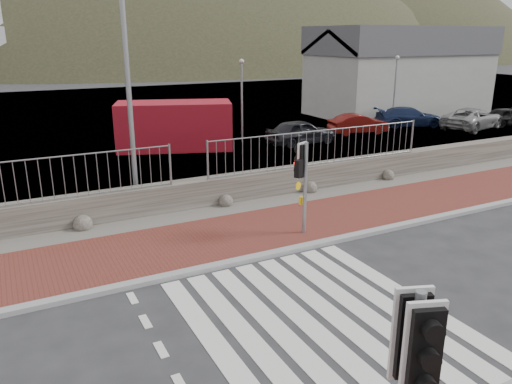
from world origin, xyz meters
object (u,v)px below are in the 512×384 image
streetlight (131,46)px  car_b (358,124)px  traffic_signal_near (414,361)px  traffic_signal_far (305,169)px  car_a (301,132)px  car_c (409,117)px  car_e (509,117)px  shipping_container (175,126)px  car_d (472,118)px

streetlight → car_b: (13.98, 6.87, -4.38)m
traffic_signal_near → traffic_signal_far: (3.52, 7.52, -0.17)m
streetlight → car_a: bearing=42.2°
car_c → car_e: bearing=-95.4°
streetlight → car_a: streetlight is taller
shipping_container → car_e: (19.93, -3.10, -0.56)m
car_a → car_c: car_a is taller
shipping_container → car_a: (5.90, -1.92, -0.49)m
traffic_signal_far → streetlight: 6.21m
shipping_container → car_d: (17.08, -2.83, -0.50)m
traffic_signal_far → car_c: bearing=-165.0°
car_c → car_e: 6.13m
traffic_signal_far → car_d: 19.88m
streetlight → car_d: size_ratio=1.98×
traffic_signal_far → car_c: (14.83, 11.60, -1.28)m
car_a → car_e: 14.09m
shipping_container → car_c: bearing=17.2°
car_a → streetlight: bearing=119.9°
streetlight → car_c: streetlight is taller
car_a → car_c: 8.59m
traffic_signal_far → car_e: traffic_signal_far is taller
car_a → traffic_signal_far: bearing=146.5°
car_c → car_d: 3.55m
traffic_signal_near → car_a: 20.33m
shipping_container → car_d: 17.32m
car_b → car_e: size_ratio=1.01×
traffic_signal_near → car_c: traffic_signal_near is taller
traffic_signal_near → car_b: traffic_signal_near is taller
shipping_container → car_e: 20.18m
traffic_signal_far → car_e: size_ratio=0.79×
car_a → car_d: 11.21m
traffic_signal_near → traffic_signal_far: size_ratio=1.10×
car_b → car_e: bearing=-91.8°
car_c → car_b: bearing=115.5°
shipping_container → car_a: size_ratio=1.47×
shipping_container → car_b: bearing=13.9°
traffic_signal_far → car_e: 22.33m
car_b → car_c: 4.15m
car_b → car_c: bearing=-73.3°
car_b → shipping_container: bearing=95.3°
traffic_signal_far → shipping_container: 12.16m
car_a → shipping_container: bearing=70.3°
traffic_signal_near → car_e: (23.91, 16.54, -1.48)m
shipping_container → car_b: 10.31m
traffic_signal_near → streetlight: streetlight is taller
traffic_signal_near → car_a: (9.87, 17.72, -1.41)m
car_e → streetlight: bearing=117.2°
traffic_signal_far → car_b: traffic_signal_far is taller
car_d → car_e: 2.87m
shipping_container → car_a: 6.22m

